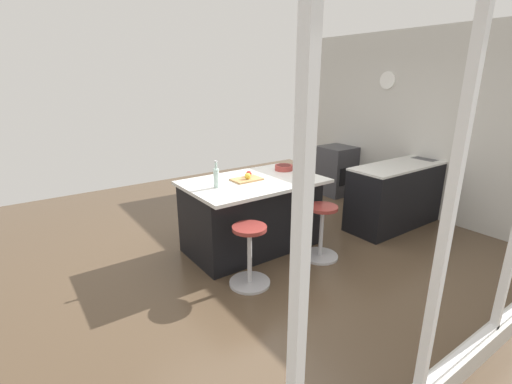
# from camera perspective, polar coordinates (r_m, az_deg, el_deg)

# --- Properties ---
(ground_plane) EXTENTS (7.65, 7.65, 0.00)m
(ground_plane) POSITION_cam_1_polar(r_m,az_deg,el_deg) (4.75, -0.05, -8.86)
(ground_plane) COLOR brown
(window_panel_rear) EXTENTS (5.88, 0.12, 2.83)m
(window_panel_rear) POSITION_cam_1_polar(r_m,az_deg,el_deg) (2.72, 33.24, -1.23)
(window_panel_rear) COLOR beige
(window_panel_rear) RESTS_ON ground_plane
(interior_partition_left) EXTENTS (0.15, 5.16, 2.83)m
(interior_partition_left) POSITION_cam_1_polar(r_m,az_deg,el_deg) (6.45, 22.13, 10.11)
(interior_partition_left) COLOR beige
(interior_partition_left) RESTS_ON ground_plane
(sink_cabinet) EXTENTS (2.48, 0.60, 1.20)m
(sink_cabinet) POSITION_cam_1_polar(r_m,az_deg,el_deg) (6.07, 23.57, 0.35)
(sink_cabinet) COLOR black
(sink_cabinet) RESTS_ON ground_plane
(oven_range) EXTENTS (0.60, 0.61, 0.89)m
(oven_range) POSITION_cam_1_polar(r_m,az_deg,el_deg) (6.97, 12.47, 3.37)
(oven_range) COLOR #38383D
(oven_range) RESTS_ON ground_plane
(kitchen_island) EXTENTS (1.67, 1.09, 0.91)m
(kitchen_island) POSITION_cam_1_polar(r_m,az_deg,el_deg) (4.61, -0.70, -3.43)
(kitchen_island) COLOR black
(kitchen_island) RESTS_ON ground_plane
(stool_by_window) EXTENTS (0.44, 0.44, 0.67)m
(stool_by_window) POSITION_cam_1_polar(r_m,az_deg,el_deg) (4.47, 10.22, -6.45)
(stool_by_window) COLOR #B7B7BC
(stool_by_window) RESTS_ON ground_plane
(stool_middle) EXTENTS (0.44, 0.44, 0.67)m
(stool_middle) POSITION_cam_1_polar(r_m,az_deg,el_deg) (3.86, -1.02, -10.27)
(stool_middle) COLOR #B7B7BC
(stool_middle) RESTS_ON ground_plane
(cutting_board) EXTENTS (0.36, 0.24, 0.02)m
(cutting_board) POSITION_cam_1_polar(r_m,az_deg,el_deg) (4.43, -1.46, 2.01)
(cutting_board) COLOR tan
(cutting_board) RESTS_ON kitchen_island
(apple_yellow) EXTENTS (0.08, 0.08, 0.08)m
(apple_yellow) POSITION_cam_1_polar(r_m,az_deg,el_deg) (4.40, -1.32, 2.54)
(apple_yellow) COLOR gold
(apple_yellow) RESTS_ON cutting_board
(apple_red) EXTENTS (0.07, 0.07, 0.07)m
(apple_red) POSITION_cam_1_polar(r_m,az_deg,el_deg) (4.52, -1.09, 2.91)
(apple_red) COLOR red
(apple_red) RESTS_ON cutting_board
(water_bottle) EXTENTS (0.06, 0.06, 0.31)m
(water_bottle) POSITION_cam_1_polar(r_m,az_deg,el_deg) (4.13, -6.28, 2.34)
(water_bottle) COLOR silver
(water_bottle) RESTS_ON kitchen_island
(fruit_bowl) EXTENTS (0.24, 0.24, 0.07)m
(fruit_bowl) POSITION_cam_1_polar(r_m,az_deg,el_deg) (4.92, 4.40, 3.90)
(fruit_bowl) COLOR #993833
(fruit_bowl) RESTS_ON kitchen_island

